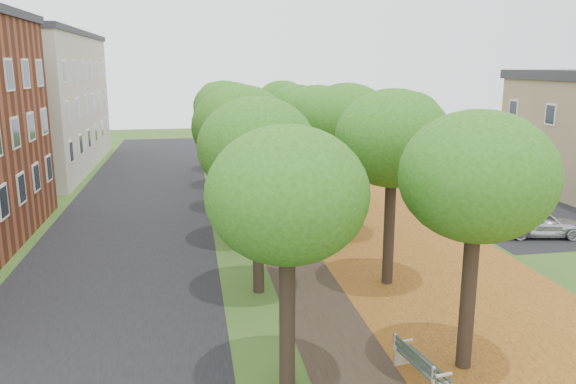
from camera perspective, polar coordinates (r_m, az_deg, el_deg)
name	(u,v)px	position (r m, az deg, el deg)	size (l,w,h in m)	color
ground	(370,375)	(15.57, 8.33, -17.90)	(120.00, 120.00, 0.00)	#2D4C19
street_asphalt	(131,228)	(28.95, -15.69, -3.55)	(8.00, 70.00, 0.01)	black
footpath	(280,221)	(29.11, -0.83, -2.97)	(3.20, 70.00, 0.01)	black
leaf_verge	(372,217)	(30.27, 8.57, -2.49)	(7.50, 70.00, 0.01)	#AE6E20
parking_lot	(508,206)	(34.70, 21.49, -1.29)	(9.00, 16.00, 0.01)	black
tree_row_west	(235,125)	(27.90, -5.36, 6.81)	(3.97, 33.97, 6.75)	black
tree_row_east	(330,123)	(28.68, 4.31, 6.99)	(3.97, 33.97, 6.75)	black
building_cream	(20,101)	(47.46, -25.55, 8.30)	(10.30, 20.30, 10.40)	beige
bench	(420,365)	(15.26, 13.28, -16.72)	(0.88, 2.02, 0.92)	#2B362D
car_silver	(539,222)	(28.89, 24.12, -2.83)	(1.62, 4.03, 1.37)	#B9B9BE
car_red	(482,202)	(32.07, 19.11, -0.92)	(1.48, 4.24, 1.40)	maroon
car_grey	(490,196)	(33.71, 19.84, -0.36)	(1.92, 4.72, 1.37)	#2E2E33
car_white	(441,184)	(36.45, 15.33, 0.79)	(2.04, 4.43, 1.23)	white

